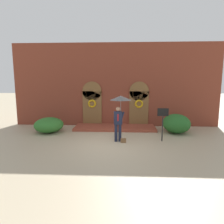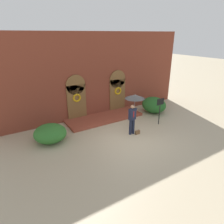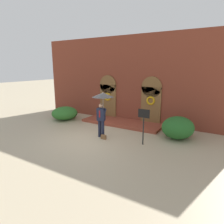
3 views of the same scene
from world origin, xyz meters
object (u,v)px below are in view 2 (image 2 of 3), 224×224
(shrub_right, at_px, (154,105))
(shrub_left, at_px, (50,133))
(person_with_umbrella, at_px, (134,102))
(sign_post, at_px, (160,107))
(handbag, at_px, (137,132))

(shrub_right, bearing_deg, shrub_left, -178.06)
(person_with_umbrella, distance_m, sign_post, 2.32)
(person_with_umbrella, relative_size, handbag, 8.44)
(shrub_left, bearing_deg, sign_post, -13.07)
(shrub_left, bearing_deg, person_with_umbrella, -21.10)
(handbag, xyz_separation_m, shrub_left, (-4.51, 1.87, 0.34))
(person_with_umbrella, height_order, shrub_left, person_with_umbrella)
(sign_post, bearing_deg, handbag, -169.87)
(person_with_umbrella, bearing_deg, handbag, -48.11)
(person_with_umbrella, xyz_separation_m, sign_post, (2.19, 0.16, -0.75))
(person_with_umbrella, bearing_deg, shrub_left, 158.90)
(person_with_umbrella, xyz_separation_m, shrub_left, (-4.33, 1.67, -1.46))
(person_with_umbrella, bearing_deg, shrub_right, 29.81)
(shrub_right, bearing_deg, handbag, -146.27)
(handbag, bearing_deg, person_with_umbrella, 132.58)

